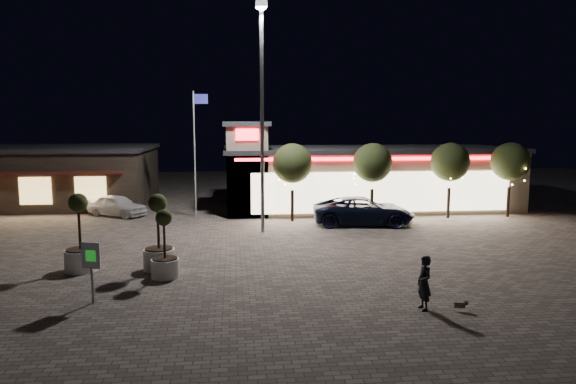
{
  "coord_description": "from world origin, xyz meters",
  "views": [
    {
      "loc": [
        0.4,
        -19.92,
        5.97
      ],
      "look_at": [
        3.19,
        6.0,
        2.49
      ],
      "focal_mm": 32.0,
      "sensor_mm": 36.0,
      "label": 1
    }
  ],
  "objects": [
    {
      "name": "ground",
      "position": [
        0.0,
        0.0,
        0.0
      ],
      "size": [
        90.0,
        90.0,
        0.0
      ],
      "primitive_type": "plane",
      "color": "#71655B",
      "rests_on": "ground"
    },
    {
      "name": "retail_building",
      "position": [
        9.51,
        15.82,
        2.21
      ],
      "size": [
        20.4,
        8.4,
        6.1
      ],
      "color": "gray",
      "rests_on": "ground"
    },
    {
      "name": "restaurant_building",
      "position": [
        -14.0,
        19.97,
        2.16
      ],
      "size": [
        16.4,
        11.0,
        4.3
      ],
      "color": "#382D23",
      "rests_on": "ground"
    },
    {
      "name": "floodlight_pole",
      "position": [
        2.0,
        8.0,
        7.02
      ],
      "size": [
        0.6,
        0.4,
        12.38
      ],
      "color": "gray",
      "rests_on": "ground"
    },
    {
      "name": "flagpole",
      "position": [
        -1.9,
        13.0,
        4.74
      ],
      "size": [
        0.95,
        0.1,
        8.0
      ],
      "color": "white",
      "rests_on": "ground"
    },
    {
      "name": "string_tree_a",
      "position": [
        4.0,
        11.0,
        3.56
      ],
      "size": [
        2.42,
        2.42,
        4.79
      ],
      "color": "#332319",
      "rests_on": "ground"
    },
    {
      "name": "string_tree_b",
      "position": [
        9.0,
        11.0,
        3.56
      ],
      "size": [
        2.42,
        2.42,
        4.79
      ],
      "color": "#332319",
      "rests_on": "ground"
    },
    {
      "name": "string_tree_c",
      "position": [
        14.0,
        11.0,
        3.56
      ],
      "size": [
        2.42,
        2.42,
        4.79
      ],
      "color": "#332319",
      "rests_on": "ground"
    },
    {
      "name": "string_tree_d",
      "position": [
        18.0,
        11.0,
        3.56
      ],
      "size": [
        2.42,
        2.42,
        4.79
      ],
      "color": "#332319",
      "rests_on": "ground"
    },
    {
      "name": "pickup_truck",
      "position": [
        8.08,
        9.46,
        0.83
      ],
      "size": [
        6.23,
        3.39,
        1.66
      ],
      "primitive_type": "imported",
      "rotation": [
        0.0,
        0.0,
        1.46
      ],
      "color": "black",
      "rests_on": "ground"
    },
    {
      "name": "white_sedan",
      "position": [
        -7.13,
        14.0,
        0.7
      ],
      "size": [
        4.35,
        3.54,
        1.39
      ],
      "primitive_type": "imported",
      "rotation": [
        0.0,
        0.0,
        1.02
      ],
      "color": "silver",
      "rests_on": "ground"
    },
    {
      "name": "pedestrian",
      "position": [
        6.46,
        -4.55,
        0.89
      ],
      "size": [
        0.49,
        0.69,
        1.78
      ],
      "primitive_type": "imported",
      "rotation": [
        0.0,
        0.0,
        -1.47
      ],
      "color": "black",
      "rests_on": "ground"
    },
    {
      "name": "dog",
      "position": [
        7.62,
        -4.83,
        0.24
      ],
      "size": [
        0.45,
        0.23,
        0.24
      ],
      "color": "#59514C",
      "rests_on": "ground"
    },
    {
      "name": "planter_left",
      "position": [
        -5.82,
        1.22,
        0.99
      ],
      "size": [
        1.3,
        1.3,
        3.2
      ],
      "color": "white",
      "rests_on": "ground"
    },
    {
      "name": "planter_mid",
      "position": [
        -2.29,
        -0.05,
        0.83
      ],
      "size": [
        1.09,
        1.09,
        2.69
      ],
      "color": "white",
      "rests_on": "ground"
    },
    {
      "name": "planter_right",
      "position": [
        -2.68,
        1.08,
        0.97
      ],
      "size": [
        1.28,
        1.28,
        3.15
      ],
      "color": "white",
      "rests_on": "ground"
    },
    {
      "name": "valet_sign",
      "position": [
        -4.33,
        -2.75,
        1.45
      ],
      "size": [
        0.67,
        0.28,
        2.08
      ],
      "color": "gray",
      "rests_on": "ground"
    }
  ]
}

